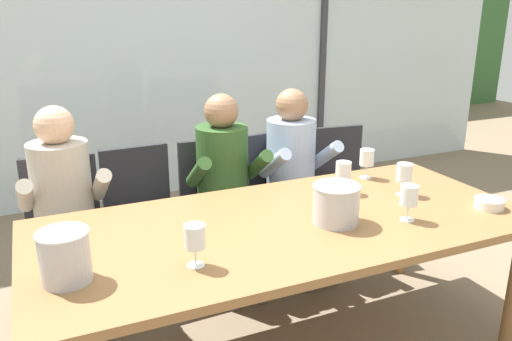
# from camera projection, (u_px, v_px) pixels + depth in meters

# --- Properties ---
(ground) EXTENTS (14.00, 14.00, 0.00)m
(ground) POSITION_uv_depth(u_px,v_px,m) (218.00, 265.00, 3.52)
(ground) COLOR #847056
(window_glass_panel) EXTENTS (7.56, 0.03, 2.60)m
(window_glass_panel) POSITION_uv_depth(u_px,v_px,m) (153.00, 53.00, 4.49)
(window_glass_panel) COLOR silver
(window_glass_panel) RESTS_ON ground
(window_mullion_right) EXTENTS (0.06, 0.06, 2.60)m
(window_mullion_right) POSITION_uv_depth(u_px,v_px,m) (323.00, 47.00, 5.13)
(window_mullion_right) COLOR #38383D
(window_mullion_right) RESTS_ON ground
(hillside_vineyard) EXTENTS (13.56, 2.40, 2.11)m
(hillside_vineyard) POSITION_uv_depth(u_px,v_px,m) (100.00, 51.00, 7.54)
(hillside_vineyard) COLOR #386633
(hillside_vineyard) RESTS_ON ground
(dining_table) EXTENTS (2.36, 1.06, 0.72)m
(dining_table) POSITION_uv_depth(u_px,v_px,m) (286.00, 233.00, 2.45)
(dining_table) COLOR olive
(dining_table) RESTS_ON ground
(chair_near_curtain) EXTENTS (0.48, 0.48, 0.87)m
(chair_near_curtain) POSITION_uv_depth(u_px,v_px,m) (64.00, 222.00, 2.94)
(chair_near_curtain) COLOR #232328
(chair_near_curtain) RESTS_ON ground
(chair_left_of_center) EXTENTS (0.46, 0.46, 0.87)m
(chair_left_of_center) POSITION_uv_depth(u_px,v_px,m) (142.00, 209.00, 3.14)
(chair_left_of_center) COLOR #232328
(chair_left_of_center) RESTS_ON ground
(chair_center) EXTENTS (0.47, 0.47, 0.87)m
(chair_center) POSITION_uv_depth(u_px,v_px,m) (215.00, 199.00, 3.30)
(chair_center) COLOR #232328
(chair_center) RESTS_ON ground
(chair_right_of_center) EXTENTS (0.49, 0.49, 0.87)m
(chair_right_of_center) POSITION_uv_depth(u_px,v_px,m) (282.00, 187.00, 3.52)
(chair_right_of_center) COLOR #232328
(chair_right_of_center) RESTS_ON ground
(chair_near_window_right) EXTENTS (0.48, 0.48, 0.87)m
(chair_near_window_right) POSITION_uv_depth(u_px,v_px,m) (339.00, 180.00, 3.66)
(chair_near_window_right) COLOR #232328
(chair_near_window_right) RESTS_ON ground
(person_beige_jumper) EXTENTS (0.47, 0.62, 1.19)m
(person_beige_jumper) POSITION_uv_depth(u_px,v_px,m) (65.00, 202.00, 2.78)
(person_beige_jumper) COLOR #B7AD9E
(person_beige_jumper) RESTS_ON ground
(person_olive_shirt) EXTENTS (0.47, 0.61, 1.19)m
(person_olive_shirt) POSITION_uv_depth(u_px,v_px,m) (227.00, 179.00, 3.14)
(person_olive_shirt) COLOR #2D5123
(person_olive_shirt) RESTS_ON ground
(person_pale_blue_shirt) EXTENTS (0.48, 0.62, 1.19)m
(person_pale_blue_shirt) POSITION_uv_depth(u_px,v_px,m) (297.00, 169.00, 3.33)
(person_pale_blue_shirt) COLOR #9EB2D1
(person_pale_blue_shirt) RESTS_ON ground
(ice_bucket_primary) EXTENTS (0.22, 0.22, 0.19)m
(ice_bucket_primary) POSITION_uv_depth(u_px,v_px,m) (336.00, 203.00, 2.39)
(ice_bucket_primary) COLOR #B7B7BC
(ice_bucket_primary) RESTS_ON dining_table
(ice_bucket_secondary) EXTENTS (0.19, 0.19, 0.20)m
(ice_bucket_secondary) POSITION_uv_depth(u_px,v_px,m) (65.00, 256.00, 1.88)
(ice_bucket_secondary) COLOR #B7B7BC
(ice_bucket_secondary) RESTS_ON dining_table
(tasting_bowl) EXTENTS (0.14, 0.14, 0.05)m
(tasting_bowl) POSITION_uv_depth(u_px,v_px,m) (489.00, 204.00, 2.58)
(tasting_bowl) COLOR silver
(tasting_bowl) RESTS_ON dining_table
(wine_glass_by_left_taster) EXTENTS (0.08, 0.08, 0.17)m
(wine_glass_by_left_taster) POSITION_uv_depth(u_px,v_px,m) (343.00, 172.00, 2.77)
(wine_glass_by_left_taster) COLOR silver
(wine_glass_by_left_taster) RESTS_ON dining_table
(wine_glass_near_bucket) EXTENTS (0.08, 0.08, 0.17)m
(wine_glass_near_bucket) POSITION_uv_depth(u_px,v_px,m) (409.00, 196.00, 2.41)
(wine_glass_near_bucket) COLOR silver
(wine_glass_near_bucket) RESTS_ON dining_table
(wine_glass_center_pour) EXTENTS (0.08, 0.08, 0.17)m
(wine_glass_center_pour) POSITION_uv_depth(u_px,v_px,m) (367.00, 158.00, 3.01)
(wine_glass_center_pour) COLOR silver
(wine_glass_center_pour) RESTS_ON dining_table
(wine_glass_by_right_taster) EXTENTS (0.08, 0.08, 0.17)m
(wine_glass_by_right_taster) POSITION_uv_depth(u_px,v_px,m) (195.00, 238.00, 1.98)
(wine_glass_by_right_taster) COLOR silver
(wine_glass_by_right_taster) RESTS_ON dining_table
(wine_glass_spare_empty) EXTENTS (0.08, 0.08, 0.17)m
(wine_glass_spare_empty) POSITION_uv_depth(u_px,v_px,m) (404.00, 174.00, 2.74)
(wine_glass_spare_empty) COLOR silver
(wine_glass_spare_empty) RESTS_ON dining_table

